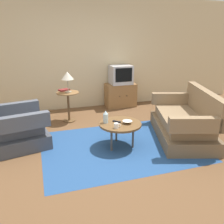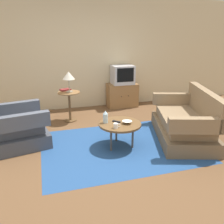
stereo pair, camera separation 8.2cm
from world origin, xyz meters
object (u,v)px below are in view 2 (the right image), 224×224
couch (186,123)px  table_lamp (69,76)px  tv_remote_dark (116,122)px  book (65,90)px  side_table (69,100)px  coffee_table (120,125)px  television (123,75)px  vase (105,117)px  tv_stand (122,95)px  armchair (14,128)px  mug (116,126)px  bowl (127,122)px

couch → table_lamp: table_lamp is taller
tv_remote_dark → book: size_ratio=0.51×
side_table → book: 0.27m
coffee_table → table_lamp: size_ratio=1.62×
television → vase: (-1.02, -2.10, -0.32)m
coffee_table → tv_stand: 2.34m
armchair → mug: armchair is taller
side_table → table_lamp: 0.53m
vase → book: size_ratio=0.82×
tv_stand → vase: bearing=-115.7°
bowl → television: bearing=73.1°
tv_stand → vase: vase is taller
armchair → couch: (3.00, -0.57, -0.02)m
table_lamp → tv_stand: bearing=26.5°
coffee_table → table_lamp: bearing=113.5°
couch → book: bearing=67.4°
coffee_table → bowl: (0.11, -0.05, 0.06)m
armchair → tv_stand: (2.51, 1.63, -0.01)m
side_table → tv_remote_dark: bearing=-66.7°
tv_stand → book: bearing=-160.6°
couch → vase: bearing=103.9°
armchair → coffee_table: bearing=60.0°
armchair → book: armchair is taller
side_table → coffee_table: bearing=-66.2°
coffee_table → tv_remote_dark: 0.09m
television → tv_remote_dark: 2.33m
armchair → coffee_table: 1.82m
book → bowl: bearing=-88.4°
armchair → side_table: armchair is taller
mug → coffee_table: bearing=54.7°
armchair → vase: 1.59m
tv_stand → bowl: (-0.68, -2.25, 0.14)m
bowl → vase: bearing=157.4°
couch → tv_remote_dark: 1.33m
coffee_table → mug: bearing=-125.3°
table_lamp → vase: size_ratio=2.05×
armchair → vase: size_ratio=5.10×
vase → tv_remote_dark: (0.18, -0.03, -0.09)m
armchair → table_lamp: 1.57m
vase → tv_remote_dark: 0.21m
table_lamp → vase: bearing=-73.2°
couch → coffee_table: (-1.28, -0.00, 0.10)m
tv_stand → book: 1.64m
couch → mug: (-1.41, -0.19, 0.17)m
tv_stand → television: size_ratio=1.44×
vase → mug: (0.10, -0.27, -0.06)m
book → side_table: bearing=-96.5°
side_table → tv_remote_dark: size_ratio=4.97×
armchair → vase: bearing=60.6°
couch → mug: bearing=114.8°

